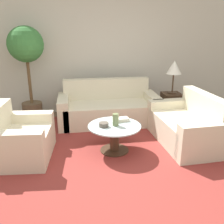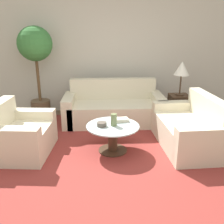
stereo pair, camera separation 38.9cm
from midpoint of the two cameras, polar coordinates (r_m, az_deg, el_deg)
The scene contains 13 objects.
ground_plane at distance 3.27m, azimuth 2.50°, elevation -14.95°, with size 14.00×14.00×0.00m, color brown.
wall_back at distance 5.54m, azimuth 0.10°, elevation 13.47°, with size 10.00×0.06×2.60m.
rug at distance 3.90m, azimuth 3.06°, elevation -8.85°, with size 3.70×3.43×0.01m.
sofa_main at distance 5.00m, azimuth 2.56°, elevation 0.79°, with size 1.94×0.86×0.83m.
armchair at distance 3.93m, azimuth -17.93°, elevation -5.31°, with size 0.87×1.03×0.79m.
loveseat at distance 4.22m, azimuth 20.28°, elevation -3.87°, with size 0.89×1.46×0.81m.
coffee_table at distance 3.79m, azimuth 3.13°, elevation -5.24°, with size 0.80×0.80×0.42m.
side_table at distance 5.21m, azimuth 17.00°, elevation 0.78°, with size 0.37×0.37×0.55m.
table_lamp at distance 5.03m, azimuth 17.84°, elevation 9.23°, with size 0.30×0.30×0.65m.
potted_plant at distance 5.19m, azimuth -14.93°, elevation 12.48°, with size 0.68×0.68×1.85m.
vase at distance 3.69m, azimuth 3.43°, elevation -1.85°, with size 0.09×0.09×0.18m.
bowl at distance 3.68m, azimuth 0.66°, elevation -2.89°, with size 0.14×0.14×0.06m.
book_stack at distance 3.89m, azimuth 4.87°, elevation -1.85°, with size 0.25×0.17×0.05m.
Camera 2 is at (-0.07, -2.72, 1.81)m, focal length 40.00 mm.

